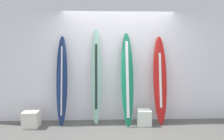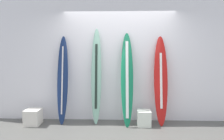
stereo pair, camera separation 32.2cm
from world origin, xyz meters
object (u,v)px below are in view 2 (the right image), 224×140
(surfboard_emerald, at_px, (127,79))
(display_block_left, at_px, (33,117))
(surfboard_crimson, at_px, (161,81))
(display_block_center, at_px, (144,118))
(surfboard_navy, at_px, (63,80))
(surfboard_seafoam, at_px, (96,76))

(surfboard_emerald, bearing_deg, display_block_left, -177.33)
(surfboard_crimson, bearing_deg, display_block_center, -160.79)
(surfboard_crimson, bearing_deg, surfboard_navy, -179.75)
(display_block_center, bearing_deg, surfboard_crimson, 19.21)
(surfboard_navy, height_order, surfboard_emerald, surfboard_emerald)
(surfboard_seafoam, bearing_deg, display_block_left, -172.58)
(surfboard_navy, distance_m, display_block_left, 1.03)
(surfboard_emerald, bearing_deg, surfboard_crimson, 4.57)
(surfboard_navy, relative_size, display_block_left, 5.72)
(display_block_center, bearing_deg, surfboard_emerald, 169.32)
(surfboard_seafoam, xyz_separation_m, surfboard_crimson, (1.42, -0.02, -0.10))
(display_block_center, bearing_deg, surfboard_seafoam, 171.66)
(surfboard_seafoam, distance_m, surfboard_crimson, 1.42)
(surfboard_navy, relative_size, display_block_center, 5.87)
(surfboard_navy, distance_m, surfboard_emerald, 1.42)
(surfboard_navy, xyz_separation_m, surfboard_crimson, (2.16, 0.01, -0.01))
(surfboard_crimson, bearing_deg, display_block_left, -176.83)
(surfboard_emerald, height_order, display_block_center, surfboard_emerald)
(display_block_center, bearing_deg, display_block_left, -179.38)
(surfboard_seafoam, height_order, display_block_center, surfboard_seafoam)
(surfboard_crimson, height_order, display_block_center, surfboard_crimson)
(surfboard_emerald, xyz_separation_m, display_block_left, (-2.06, -0.10, -0.84))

